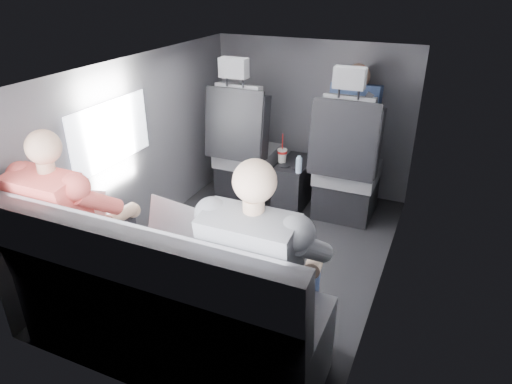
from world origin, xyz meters
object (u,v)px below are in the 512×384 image
at_px(laptop_silver, 189,232).
at_px(passenger_rear_left, 77,226).
at_px(front_seat_right, 346,172).
at_px(water_bottle, 299,165).
at_px(center_console, 294,183).
at_px(soda_cup, 282,155).
at_px(laptop_black, 278,257).
at_px(front_seat_left, 245,156).
at_px(rear_bench, 166,312).
at_px(passenger_rear_right, 264,274).
at_px(laptop_white, 94,212).
at_px(passenger_front_right, 353,121).

bearing_deg(laptop_silver, passenger_rear_left, -164.55).
distance_m(front_seat_right, water_bottle, 0.39).
bearing_deg(water_bottle, center_console, 117.22).
xyz_separation_m(soda_cup, laptop_black, (0.60, -1.65, 0.17)).
distance_m(front_seat_right, passenger_rear_left, 2.10).
relative_size(front_seat_left, passenger_rear_left, 1.06).
xyz_separation_m(rear_bench, water_bottle, (0.10, 1.75, 0.16)).
xyz_separation_m(front_seat_right, passenger_rear_right, (0.04, -1.81, 0.23)).
xyz_separation_m(soda_cup, laptop_silver, (0.10, -1.64, 0.17)).
bearing_deg(passenger_rear_right, front_seat_left, 117.60).
distance_m(center_console, soda_cup, 0.28).
relative_size(rear_bench, passenger_rear_left, 1.34).
distance_m(front_seat_left, laptop_white, 1.69).
bearing_deg(laptop_silver, front_seat_right, 74.53).
xyz_separation_m(front_seat_right, water_bottle, (-0.35, -0.15, 0.07)).
relative_size(center_console, passenger_front_right, 0.61).
height_order(soda_cup, laptop_black, laptop_black).
distance_m(water_bottle, laptop_silver, 1.50).
distance_m(rear_bench, passenger_rear_right, 0.60).
relative_size(passenger_rear_left, passenger_front_right, 1.53).
xyz_separation_m(front_seat_right, soda_cup, (-0.55, -0.00, 0.06)).
relative_size(laptop_white, passenger_rear_right, 0.27).
height_order(rear_bench, water_bottle, rear_bench).
relative_size(rear_bench, laptop_white, 4.77).
distance_m(front_seat_left, rear_bench, 1.96).
bearing_deg(soda_cup, front_seat_left, 179.43).
relative_size(laptop_black, passenger_rear_right, 0.26).
distance_m(laptop_black, passenger_rear_left, 1.12).
height_order(center_console, laptop_silver, laptop_silver).
bearing_deg(rear_bench, water_bottle, 86.72).
xyz_separation_m(front_seat_left, center_console, (0.45, 0.04, -0.20)).
xyz_separation_m(front_seat_right, laptop_silver, (-0.45, -1.64, 0.24)).
bearing_deg(passenger_front_right, soda_cup, -153.15).
height_order(center_console, passenger_rear_right, passenger_rear_right).
bearing_deg(soda_cup, front_seat_right, 0.36).
height_order(center_console, rear_bench, rear_bench).
height_order(front_seat_right, center_console, front_seat_right).
relative_size(water_bottle, passenger_rear_left, 0.12).
height_order(front_seat_right, passenger_rear_left, front_seat_right).
bearing_deg(passenger_front_right, center_console, -152.36).
relative_size(front_seat_right, passenger_rear_right, 1.04).
bearing_deg(laptop_white, passenger_rear_left, -88.01).
distance_m(center_console, rear_bench, 1.94).
bearing_deg(soda_cup, passenger_rear_right, -71.76).
bearing_deg(rear_bench, soda_cup, 93.02).
distance_m(soda_cup, passenger_rear_left, 1.88).
distance_m(laptop_white, passenger_rear_left, 0.14).
xyz_separation_m(soda_cup, passenger_rear_right, (0.59, -1.80, 0.16)).
xyz_separation_m(center_console, soda_cup, (-0.10, -0.04, 0.26)).
bearing_deg(water_bottle, laptop_white, -115.26).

